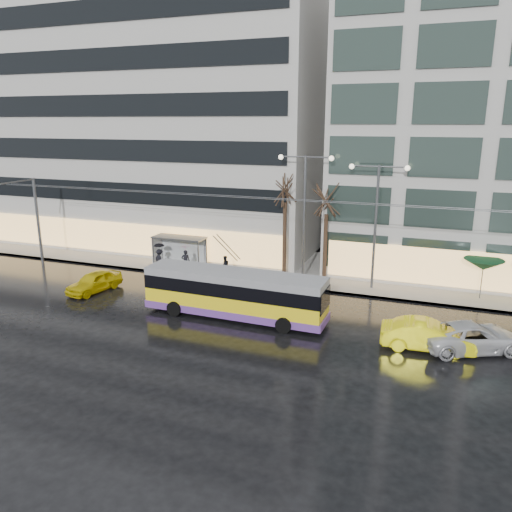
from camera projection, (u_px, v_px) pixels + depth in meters
The scene contains 18 objects.
ground at pixel (217, 335), 27.65m from camera, with size 140.00×140.00×0.00m, color black.
sidewalk at pixel (313, 269), 39.64m from camera, with size 80.00×10.00×0.15m, color gray.
kerb at pixel (296, 288), 35.16m from camera, with size 80.00×0.10×0.15m, color slate.
building_left at pixel (144, 124), 47.27m from camera, with size 34.00×14.00×22.00m, color #B9B6B1.
trolleybus at pixel (234, 295), 29.77m from camera, with size 11.16×4.45×5.15m.
catenary at pixel (278, 232), 33.39m from camera, with size 42.24×5.12×7.00m.
bus_shelter at pixel (176, 244), 39.61m from camera, with size 4.20×1.60×2.51m.
street_lamp_near at pixel (305, 201), 35.19m from camera, with size 3.96×0.36×9.03m.
street_lamp_far at pixel (376, 209), 33.59m from camera, with size 3.96×0.36×8.53m.
tree_a at pixel (285, 184), 35.59m from camera, with size 3.20×3.20×8.40m.
tree_b at pixel (327, 196), 34.95m from camera, with size 3.20×3.20×7.70m.
parasol_a at pixel (484, 265), 32.29m from camera, with size 2.50×2.50×2.65m.
taxi_a at pixel (94, 282), 34.48m from camera, with size 1.67×4.14×1.41m, color #D6BC0B.
taxi_b at pixel (427, 336), 25.68m from camera, with size 1.63×4.68×1.54m, color #FFF30D.
sedan_silver at pixel (472, 337), 25.63m from camera, with size 2.44×5.28×1.47m, color silver.
pedestrian_a at pixel (185, 255), 38.05m from camera, with size 1.28×1.29×2.19m.
pedestrian_b at pixel (225, 266), 37.50m from camera, with size 0.95×0.94×1.55m.
pedestrian_c at pixel (159, 255), 39.10m from camera, with size 1.19×1.08×2.11m.
Camera 1 is at (10.88, -23.21, 11.47)m, focal length 35.00 mm.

